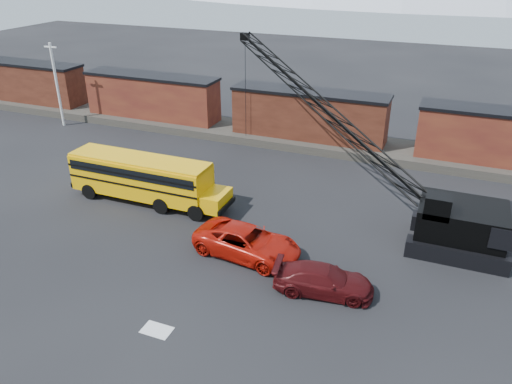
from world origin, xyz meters
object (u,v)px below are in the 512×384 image
school_bus (145,178)px  crawler_crane (323,107)px  maroon_suv (323,280)px  red_pickup (247,242)px

school_bus → crawler_crane: bearing=35.7°
school_bus → maroon_suv: size_ratio=2.29×
red_pickup → school_bus: bearing=75.2°
crawler_crane → maroon_suv: bearing=-73.5°
red_pickup → maroon_suv: size_ratio=1.22×
red_pickup → crawler_crane: bearing=1.1°
red_pickup → crawler_crane: (1.15, 11.03, 4.97)m
maroon_suv → crawler_crane: 14.22m
school_bus → maroon_suv: school_bus is taller
school_bus → crawler_crane: 13.26m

